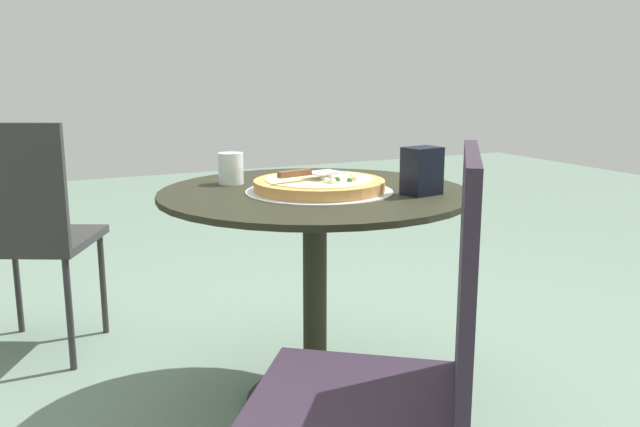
% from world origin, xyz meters
% --- Properties ---
extents(ground_plane, '(10.00, 10.00, 0.00)m').
position_xyz_m(ground_plane, '(0.00, 0.00, 0.00)').
color(ground_plane, slate).
extents(patio_table, '(0.93, 0.93, 0.69)m').
position_xyz_m(patio_table, '(0.00, 0.00, 0.53)').
color(patio_table, black).
rests_on(patio_table, ground).
extents(pizza_on_tray, '(0.44, 0.44, 0.05)m').
position_xyz_m(pizza_on_tray, '(0.00, -0.03, 0.71)').
color(pizza_on_tray, silver).
rests_on(pizza_on_tray, patio_table).
extents(pizza_server, '(0.22, 0.10, 0.02)m').
position_xyz_m(pizza_server, '(-0.04, -0.04, 0.75)').
color(pizza_server, silver).
rests_on(pizza_server, pizza_on_tray).
extents(drinking_cup, '(0.08, 0.08, 0.10)m').
position_xyz_m(drinking_cup, '(-0.19, 0.22, 0.74)').
color(drinking_cup, silver).
rests_on(drinking_cup, patio_table).
extents(napkin_dispenser, '(0.11, 0.09, 0.14)m').
position_xyz_m(napkin_dispenser, '(0.25, -0.20, 0.76)').
color(napkin_dispenser, black).
rests_on(napkin_dispenser, patio_table).
extents(patio_chair_near, '(0.56, 0.56, 0.91)m').
position_xyz_m(patio_chair_near, '(-0.22, -0.83, 0.51)').
color(patio_chair_near, '#2B212E').
rests_on(patio_chair_near, ground).
extents(patio_chair_far, '(0.55, 0.55, 0.87)m').
position_xyz_m(patio_chair_far, '(-0.78, 0.76, 0.50)').
color(patio_chair_far, '#2F2E2E').
rests_on(patio_chair_far, ground).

